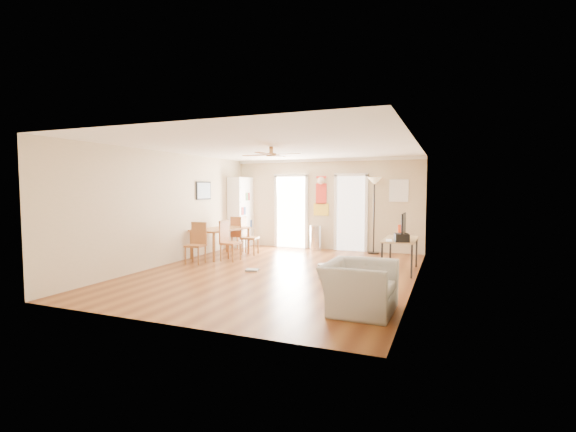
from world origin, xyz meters
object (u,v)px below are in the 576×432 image
at_px(dining_table, 221,242).
at_px(computer_desk, 400,255).
at_px(torchiere_lamp, 374,216).
at_px(wastebasket_a, 324,271).
at_px(dining_chair_right_a, 250,236).
at_px(armchair, 359,287).
at_px(dining_chair_far, 240,234).
at_px(trash_can, 316,238).
at_px(dining_chair_near, 195,243).
at_px(bookshelf, 241,212).
at_px(dining_chair_right_b, 231,241).
at_px(printer, 402,238).

distance_m(dining_table, computer_desk, 4.53).
bearing_deg(torchiere_lamp, dining_table, -151.96).
bearing_deg(dining_table, wastebasket_a, -24.13).
bearing_deg(wastebasket_a, dining_chair_right_a, 143.07).
bearing_deg(armchair, dining_chair_far, 46.54).
relative_size(dining_chair_far, torchiere_lamp, 0.47).
bearing_deg(computer_desk, trash_can, 140.41).
distance_m(dining_table, dining_chair_near, 1.10).
bearing_deg(bookshelf, dining_chair_right_b, -52.70).
xyz_separation_m(torchiere_lamp, wastebasket_a, (-0.39, -3.35, -0.89)).
xyz_separation_m(bookshelf, dining_chair_right_a, (0.92, -1.22, -0.54)).
relative_size(trash_can, wastebasket_a, 2.51).
distance_m(dining_chair_right_a, dining_chair_far, 0.71).
distance_m(dining_chair_right_b, wastebasket_a, 2.85).
height_order(dining_chair_near, trash_can, dining_chair_near).
height_order(dining_chair_right_a, dining_chair_far, dining_chair_right_a).
bearing_deg(armchair, dining_chair_near, 64.62).
xyz_separation_m(dining_table, wastebasket_a, (3.21, -1.44, -0.22)).
distance_m(dining_chair_right_b, trash_can, 2.77).
height_order(dining_chair_right_b, torchiere_lamp, torchiere_lamp).
bearing_deg(torchiere_lamp, dining_chair_far, -165.91).
height_order(dining_table, dining_chair_near, dining_chair_near).
bearing_deg(dining_table, dining_chair_far, 89.56).
height_order(dining_table, computer_desk, dining_table).
relative_size(dining_chair_right_a, torchiere_lamp, 0.49).
distance_m(dining_table, dining_chair_right_b, 0.73).
height_order(bookshelf, torchiere_lamp, bookshelf).
height_order(torchiere_lamp, computer_desk, torchiere_lamp).
height_order(dining_chair_right_a, printer, dining_chair_right_a).
relative_size(dining_table, computer_desk, 1.12).
distance_m(bookshelf, dining_chair_far, 1.03).
relative_size(dining_table, dining_chair_far, 1.52).
height_order(dining_chair_right_b, printer, dining_chair_right_b).
bearing_deg(printer, dining_chair_right_a, 148.33).
xyz_separation_m(dining_chair_near, trash_can, (1.97, 3.02, -0.13)).
bearing_deg(dining_chair_right_b, bookshelf, 24.99).
bearing_deg(computer_desk, dining_table, 177.43).
xyz_separation_m(trash_can, computer_desk, (2.57, -2.13, -0.00)).
bearing_deg(computer_desk, dining_chair_near, -168.94).
bearing_deg(trash_can, dining_chair_far, -154.84).
bearing_deg(bookshelf, computer_desk, -7.14).
bearing_deg(dining_table, dining_chair_near, -91.33).
relative_size(trash_can, armchair, 0.64).
distance_m(dining_chair_right_b, dining_chair_far, 1.57).
distance_m(bookshelf, trash_can, 2.43).
xyz_separation_m(bookshelf, dining_chair_near, (0.35, -2.88, -0.56)).
xyz_separation_m(dining_chair_far, computer_desk, (4.52, -1.22, -0.13)).
xyz_separation_m(bookshelf, torchiere_lamp, (3.97, 0.13, -0.02)).
xyz_separation_m(trash_can, wastebasket_a, (1.26, -3.36, -0.21)).
distance_m(dining_chair_right_b, armchair, 4.71).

